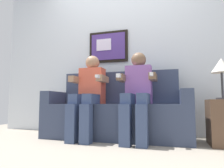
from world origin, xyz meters
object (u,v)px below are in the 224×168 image
at_px(person_on_right, 137,91).
at_px(table_lamp, 221,67).
at_px(couch, 116,114).
at_px(person_on_left, 89,92).

xyz_separation_m(person_on_right, table_lamp, (0.94, 0.05, 0.25)).
bearing_deg(table_lamp, person_on_right, -177.09).
bearing_deg(couch, person_on_right, -27.67).
height_order(person_on_left, table_lamp, person_on_left).
relative_size(person_on_left, table_lamp, 2.41).
relative_size(person_on_right, table_lamp, 2.41).
bearing_deg(person_on_right, table_lamp, 2.91).
height_order(person_on_left, person_on_right, same).
distance_m(person_on_right, table_lamp, 0.97).
distance_m(person_on_left, person_on_right, 0.64).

